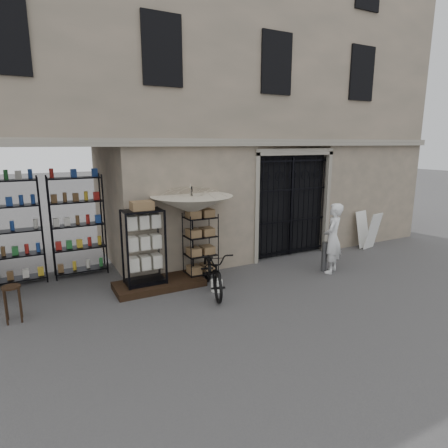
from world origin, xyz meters
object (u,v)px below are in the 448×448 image
display_cabinet (144,251)px  white_bucket (217,285)px  shopkeeper (331,272)px  bicycle (213,291)px  wire_rack (201,247)px  steel_bollard (324,257)px  market_umbrella (192,200)px  easel_sign (368,230)px  wooden_stool (13,303)px

display_cabinet → white_bucket: display_cabinet is taller
shopkeeper → white_bucket: bearing=-37.8°
bicycle → wire_rack: bearing=98.1°
display_cabinet → steel_bollard: size_ratio=2.33×
bicycle → steel_bollard: size_ratio=2.43×
wire_rack → market_umbrella: bearing=-170.9°
white_bucket → steel_bollard: 3.05m
display_cabinet → market_umbrella: (1.19, 0.06, 1.05)m
bicycle → market_umbrella: bearing=111.4°
steel_bollard → shopkeeper: 0.43m
wire_rack → shopkeeper: (3.14, -1.13, -0.79)m
display_cabinet → steel_bollard: (4.41, -0.94, -0.51)m
shopkeeper → easel_sign: size_ratio=1.58×
display_cabinet → market_umbrella: 1.59m
bicycle → easel_sign: (5.80, 0.88, 0.58)m
steel_bollard → easel_sign: size_ratio=0.69×
bicycle → shopkeeper: bicycle is taller
wire_rack → easel_sign: size_ratio=1.43×
market_umbrella → white_bucket: market_umbrella is taller
wire_rack → white_bucket: 1.11m
bicycle → shopkeeper: size_ratio=1.06×
wire_rack → white_bucket: wire_rack is taller
white_bucket → bicycle: bearing=170.7°
wire_rack → wooden_stool: (-3.99, -0.45, -0.43)m
bicycle → white_bucket: bearing=5.5°
bicycle → wooden_stool: size_ratio=2.74×
market_umbrella → steel_bollard: (3.22, -1.00, -1.56)m
white_bucket → steel_bollard: steel_bollard is taller
bicycle → wooden_stool: bicycle is taller
display_cabinet → bicycle: 1.77m
display_cabinet → shopkeeper: (4.53, -1.07, -0.90)m
wire_rack → bicycle: (-0.10, -0.87, -0.79)m
steel_bollard → market_umbrella: bearing=162.8°
white_bucket → steel_bollard: bearing=-2.2°
wooden_stool → bicycle: bearing=-6.2°
steel_bollard → wooden_stool: bearing=175.5°
wire_rack → white_bucket: bearing=-83.4°
wooden_stool → white_bucket: bearing=-6.3°
display_cabinet → bicycle: size_ratio=0.96×
easel_sign → white_bucket: bearing=178.4°
market_umbrella → easel_sign: (5.91, 0.01, -1.37)m
display_cabinet → market_umbrella: market_umbrella is taller
wooden_stool → easel_sign: bearing=2.7°
wooden_stool → steel_bollard: 7.03m
easel_sign → wire_rack: bearing=169.5°
display_cabinet → wire_rack: 1.40m
wooden_stool → shopkeeper: wooden_stool is taller
wooden_stool → easel_sign: 9.70m
white_bucket → bicycle: size_ratio=0.14×
wooden_stool → steel_bollard: bearing=-4.5°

